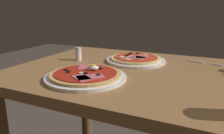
{
  "coord_description": "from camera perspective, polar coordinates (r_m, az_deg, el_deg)",
  "views": [
    {
      "loc": [
        0.27,
        -0.88,
        1.02
      ],
      "look_at": [
        -0.1,
        -0.1,
        0.78
      ],
      "focal_mm": 35.62,
      "sensor_mm": 36.0,
      "label": 1
    }
  ],
  "objects": [
    {
      "name": "salt_shaker",
      "position": [
        1.15,
        -8.62,
        3.35
      ],
      "size": [
        0.03,
        0.03,
        0.07
      ],
      "color": "white",
      "rests_on": "dining_table"
    },
    {
      "name": "fork",
      "position": [
        1.17,
        22.17,
        1.08
      ],
      "size": [
        0.16,
        0.05,
        0.0
      ],
      "color": "silver",
      "rests_on": "dining_table"
    },
    {
      "name": "pizza_across_left",
      "position": [
        1.12,
        6.12,
        1.98
      ],
      "size": [
        0.29,
        0.29,
        0.03
      ],
      "color": "white",
      "rests_on": "dining_table"
    },
    {
      "name": "dining_table",
      "position": [
        1.0,
        7.56,
        -7.9
      ],
      "size": [
        1.13,
        0.79,
        0.75
      ],
      "color": "olive",
      "rests_on": "ground"
    },
    {
      "name": "pizza_foreground",
      "position": [
        0.86,
        -6.72,
        -2.17
      ],
      "size": [
        0.31,
        0.31,
        0.05
      ],
      "color": "white",
      "rests_on": "dining_table"
    }
  ]
}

